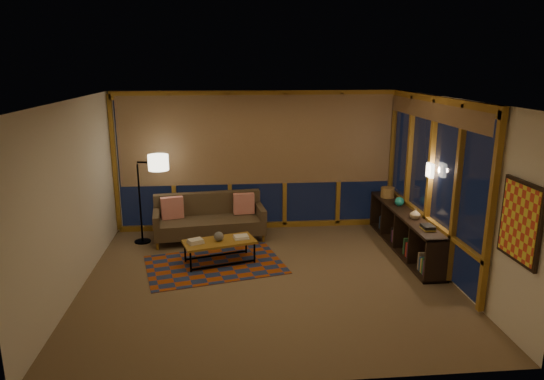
{
  "coord_description": "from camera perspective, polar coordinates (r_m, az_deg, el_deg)",
  "views": [
    {
      "loc": [
        -0.56,
        -6.77,
        3.18
      ],
      "look_at": [
        0.12,
        0.65,
        1.24
      ],
      "focal_mm": 32.0,
      "sensor_mm": 36.0,
      "label": 1
    }
  ],
  "objects": [
    {
      "name": "basket",
      "position": [
        9.54,
        13.44,
        -0.28
      ],
      "size": [
        0.3,
        0.3,
        0.19
      ],
      "primitive_type": "cylinder",
      "rotation": [
        0.0,
        0.0,
        0.18
      ],
      "color": "olive",
      "rests_on": "bookshelf"
    },
    {
      "name": "vase",
      "position": [
        8.32,
        16.5,
        -2.7
      ],
      "size": [
        0.21,
        0.21,
        0.18
      ],
      "primitive_type": "imported",
      "rotation": [
        0.0,
        0.0,
        -0.22
      ],
      "color": "tan",
      "rests_on": "bookshelf"
    },
    {
      "name": "ceiling",
      "position": [
        6.81,
        -0.55,
        10.58
      ],
      "size": [
        5.5,
        5.0,
        0.01
      ],
      "primitive_type": "cube",
      "color": "beige",
      "rests_on": "walls"
    },
    {
      "name": "book_stack_a",
      "position": [
        7.93,
        -8.98,
        -5.99
      ],
      "size": [
        0.27,
        0.25,
        0.06
      ],
      "primitive_type": null,
      "rotation": [
        0.0,
        0.0,
        0.43
      ],
      "color": "beige",
      "rests_on": "coffee_table"
    },
    {
      "name": "floor",
      "position": [
        7.5,
        -0.5,
        -10.45
      ],
      "size": [
        5.5,
        5.0,
        0.01
      ],
      "primitive_type": "cube",
      "color": "brown",
      "rests_on": "ground"
    },
    {
      "name": "coffee_table",
      "position": [
        8.06,
        -6.17,
        -7.23
      ],
      "size": [
        1.25,
        0.82,
        0.38
      ],
      "primitive_type": null,
      "rotation": [
        0.0,
        0.0,
        0.28
      ],
      "color": "#AB7826",
      "rests_on": "floor"
    },
    {
      "name": "wall_sconce",
      "position": [
        8.06,
        18.11,
        2.22
      ],
      "size": [
        0.12,
        0.18,
        0.22
      ],
      "primitive_type": null,
      "color": "#FFF1C8",
      "rests_on": "walls"
    },
    {
      "name": "pillow_left",
      "position": [
        9.09,
        -11.66,
        -2.11
      ],
      "size": [
        0.42,
        0.23,
        0.4
      ],
      "primitive_type": null,
      "rotation": [
        0.0,
        0.0,
        0.26
      ],
      "color": "#C10D01",
      "rests_on": "sofa"
    },
    {
      "name": "sofa",
      "position": [
        9.05,
        -7.37,
        -3.34
      ],
      "size": [
        2.08,
        1.04,
        0.82
      ],
      "primitive_type": null,
      "rotation": [
        0.0,
        0.0,
        0.12
      ],
      "color": "#453929",
      "rests_on": "floor"
    },
    {
      "name": "window_wall_right",
      "position": [
        8.26,
        17.98,
        1.09
      ],
      "size": [
        0.16,
        3.7,
        2.6
      ],
      "primitive_type": null,
      "color": "#AB7826",
      "rests_on": "walls"
    },
    {
      "name": "area_rug",
      "position": [
        8.05,
        -6.73,
        -8.7
      ],
      "size": [
        2.43,
        1.89,
        0.01
      ],
      "primitive_type": "cube",
      "rotation": [
        0.0,
        0.0,
        0.23
      ],
      "color": "#90380D",
      "rests_on": "floor"
    },
    {
      "name": "ceramic_pot",
      "position": [
        7.96,
        -6.28,
        -5.43
      ],
      "size": [
        0.19,
        0.19,
        0.16
      ],
      "primitive_type": "sphere",
      "rotation": [
        0.0,
        0.0,
        0.23
      ],
      "color": "#2C2C2D",
      "rests_on": "coffee_table"
    },
    {
      "name": "book_stack_b",
      "position": [
        8.05,
        -3.65,
        -5.56
      ],
      "size": [
        0.28,
        0.24,
        0.05
      ],
      "primitive_type": null,
      "rotation": [
        0.0,
        0.0,
        0.2
      ],
      "color": "beige",
      "rests_on": "coffee_table"
    },
    {
      "name": "floor_lamp",
      "position": [
        9.05,
        -15.3,
        -1.03
      ],
      "size": [
        0.59,
        0.43,
        1.64
      ],
      "primitive_type": null,
      "rotation": [
        0.0,
        0.0,
        -0.13
      ],
      "color": "black",
      "rests_on": "floor"
    },
    {
      "name": "pillow_right",
      "position": [
        9.18,
        -3.33,
        -1.69
      ],
      "size": [
        0.4,
        0.17,
        0.39
      ],
      "primitive_type": null,
      "rotation": [
        0.0,
        0.0,
        0.09
      ],
      "color": "#C10D01",
      "rests_on": "sofa"
    },
    {
      "name": "walls",
      "position": [
        7.04,
        -0.52,
        -0.45
      ],
      "size": [
        5.51,
        5.01,
        2.7
      ],
      "color": "silver",
      "rests_on": "floor"
    },
    {
      "name": "shelf_book_stack",
      "position": [
        7.88,
        17.87,
        -4.19
      ],
      "size": [
        0.25,
        0.3,
        0.08
      ],
      "primitive_type": null,
      "rotation": [
        0.0,
        0.0,
        -0.27
      ],
      "color": "beige",
      "rests_on": "bookshelf"
    },
    {
      "name": "teal_bowl",
      "position": [
        9.0,
        14.75,
        -1.32
      ],
      "size": [
        0.21,
        0.21,
        0.17
      ],
      "primitive_type": "sphere",
      "rotation": [
        0.0,
        0.0,
        -0.29
      ],
      "color": "#1C8378",
      "rests_on": "bookshelf"
    },
    {
      "name": "window_wall_back",
      "position": [
        9.4,
        -1.75,
        3.39
      ],
      "size": [
        5.3,
        0.16,
        2.6
      ],
      "primitive_type": null,
      "color": "#AB7826",
      "rests_on": "walls"
    },
    {
      "name": "wall_art",
      "position": [
        6.16,
        27.14,
        -3.36
      ],
      "size": [
        0.06,
        0.74,
        0.94
      ],
      "primitive_type": null,
      "color": "red",
      "rests_on": "walls"
    },
    {
      "name": "bookshelf",
      "position": [
        8.82,
        15.33,
        -4.65
      ],
      "size": [
        0.4,
        2.79,
        0.7
      ],
      "primitive_type": null,
      "color": "black",
      "rests_on": "floor"
    }
  ]
}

